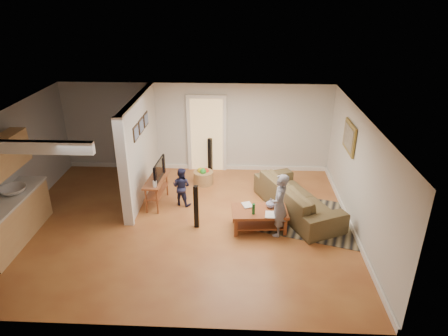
{
  "coord_description": "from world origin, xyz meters",
  "views": [
    {
      "loc": [
        1.27,
        -7.6,
        4.86
      ],
      "look_at": [
        0.89,
        0.63,
        1.1
      ],
      "focal_mm": 32.0,
      "sensor_mm": 36.0,
      "label": 1
    }
  ],
  "objects_px": {
    "tv_console": "(157,182)",
    "speaker_right": "(210,156)",
    "toy_basket": "(203,177)",
    "child": "(278,233)",
    "toddler": "(182,204)",
    "sofa": "(296,211)",
    "speaker_left": "(196,207)",
    "coffee_table": "(260,214)"
  },
  "relations": [
    {
      "from": "sofa",
      "to": "speaker_left",
      "type": "relative_size",
      "value": 2.54
    },
    {
      "from": "speaker_right",
      "to": "child",
      "type": "relative_size",
      "value": 0.74
    },
    {
      "from": "tv_console",
      "to": "child",
      "type": "relative_size",
      "value": 0.77
    },
    {
      "from": "tv_console",
      "to": "toddler",
      "type": "height_order",
      "value": "tv_console"
    },
    {
      "from": "speaker_right",
      "to": "toy_basket",
      "type": "height_order",
      "value": "speaker_right"
    },
    {
      "from": "speaker_right",
      "to": "child",
      "type": "xyz_separation_m",
      "value": [
        1.69,
        -3.01,
        -0.52
      ]
    },
    {
      "from": "coffee_table",
      "to": "toddler",
      "type": "xyz_separation_m",
      "value": [
        -1.85,
        0.99,
        -0.36
      ]
    },
    {
      "from": "child",
      "to": "toy_basket",
      "type": "bearing_deg",
      "value": -128.79
    },
    {
      "from": "speaker_left",
      "to": "toddler",
      "type": "height_order",
      "value": "speaker_left"
    },
    {
      "from": "tv_console",
      "to": "speaker_left",
      "type": "bearing_deg",
      "value": -38.49
    },
    {
      "from": "tv_console",
      "to": "speaker_right",
      "type": "xyz_separation_m",
      "value": [
        1.14,
        1.84,
        -0.09
      ]
    },
    {
      "from": "sofa",
      "to": "coffee_table",
      "type": "bearing_deg",
      "value": 105.82
    },
    {
      "from": "speaker_right",
      "to": "toddler",
      "type": "relative_size",
      "value": 1.08
    },
    {
      "from": "sofa",
      "to": "child",
      "type": "distance_m",
      "value": 1.08
    },
    {
      "from": "coffee_table",
      "to": "speaker_right",
      "type": "bearing_deg",
      "value": 114.81
    },
    {
      "from": "speaker_left",
      "to": "toddler",
      "type": "bearing_deg",
      "value": 116.52
    },
    {
      "from": "speaker_right",
      "to": "tv_console",
      "type": "bearing_deg",
      "value": -99.37
    },
    {
      "from": "sofa",
      "to": "toy_basket",
      "type": "xyz_separation_m",
      "value": [
        -2.33,
        1.37,
        0.19
      ]
    },
    {
      "from": "tv_console",
      "to": "speaker_right",
      "type": "relative_size",
      "value": 1.04
    },
    {
      "from": "coffee_table",
      "to": "toy_basket",
      "type": "xyz_separation_m",
      "value": [
        -1.44,
        2.14,
        -0.17
      ]
    },
    {
      "from": "speaker_right",
      "to": "toy_basket",
      "type": "relative_size",
      "value": 1.96
    },
    {
      "from": "coffee_table",
      "to": "toy_basket",
      "type": "height_order",
      "value": "coffee_table"
    },
    {
      "from": "speaker_left",
      "to": "toy_basket",
      "type": "height_order",
      "value": "speaker_left"
    },
    {
      "from": "child",
      "to": "toddler",
      "type": "relative_size",
      "value": 1.46
    },
    {
      "from": "coffee_table",
      "to": "tv_console",
      "type": "height_order",
      "value": "tv_console"
    },
    {
      "from": "toddler",
      "to": "sofa",
      "type": "bearing_deg",
      "value": -163.61
    },
    {
      "from": "toy_basket",
      "to": "toddler",
      "type": "xyz_separation_m",
      "value": [
        -0.42,
        -1.15,
        -0.19
      ]
    },
    {
      "from": "speaker_right",
      "to": "child",
      "type": "distance_m",
      "value": 3.49
    },
    {
      "from": "coffee_table",
      "to": "tv_console",
      "type": "relative_size",
      "value": 1.15
    },
    {
      "from": "child",
      "to": "toddler",
      "type": "bearing_deg",
      "value": -104.65
    },
    {
      "from": "sofa",
      "to": "coffee_table",
      "type": "xyz_separation_m",
      "value": [
        -0.89,
        -0.77,
        0.36
      ]
    },
    {
      "from": "speaker_left",
      "to": "toy_basket",
      "type": "distance_m",
      "value": 2.16
    },
    {
      "from": "coffee_table",
      "to": "tv_console",
      "type": "distance_m",
      "value": 2.65
    },
    {
      "from": "sofa",
      "to": "toddler",
      "type": "bearing_deg",
      "value": 60.45
    },
    {
      "from": "tv_console",
      "to": "toddler",
      "type": "distance_m",
      "value": 0.85
    },
    {
      "from": "sofa",
      "to": "toy_basket",
      "type": "relative_size",
      "value": 4.84
    },
    {
      "from": "child",
      "to": "toddler",
      "type": "xyz_separation_m",
      "value": [
        -2.24,
        1.18,
        0.0
      ]
    },
    {
      "from": "tv_console",
      "to": "toy_basket",
      "type": "relative_size",
      "value": 2.05
    },
    {
      "from": "sofa",
      "to": "toddler",
      "type": "height_order",
      "value": "toddler"
    },
    {
      "from": "coffee_table",
      "to": "speaker_left",
      "type": "xyz_separation_m",
      "value": [
        -1.39,
        0.0,
        0.14
      ]
    },
    {
      "from": "coffee_table",
      "to": "toddler",
      "type": "distance_m",
      "value": 2.13
    },
    {
      "from": "coffee_table",
      "to": "toy_basket",
      "type": "bearing_deg",
      "value": 123.91
    }
  ]
}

